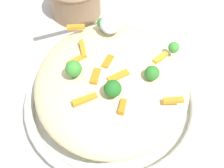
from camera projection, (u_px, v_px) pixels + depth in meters
ground_plane at (112, 107)px, 0.59m from camera, size 2.40×2.40×0.00m
serving_bowl at (112, 101)px, 0.57m from camera, size 0.33×0.33×0.04m
pasta_mound at (112, 82)px, 0.52m from camera, size 0.29×0.27×0.09m
carrot_piece_0 at (96, 76)px, 0.47m from camera, size 0.03×0.01×0.01m
carrot_piece_1 at (83, 49)px, 0.51m from camera, size 0.04×0.02×0.01m
carrot_piece_2 at (108, 62)px, 0.49m from camera, size 0.03×0.02×0.01m
carrot_piece_3 at (76, 27)px, 0.54m from camera, size 0.01×0.03×0.01m
carrot_piece_4 at (118, 76)px, 0.47m from camera, size 0.03×0.04×0.01m
carrot_piece_5 at (122, 107)px, 0.44m from camera, size 0.02×0.01×0.01m
carrot_piece_6 at (76, 60)px, 0.49m from camera, size 0.03×0.03×0.01m
carrot_piece_7 at (160, 58)px, 0.50m from camera, size 0.03×0.03×0.01m
carrot_piece_8 at (85, 99)px, 0.45m from camera, size 0.03×0.04×0.01m
carrot_piece_9 at (173, 100)px, 0.45m from camera, size 0.01×0.03×0.01m
broccoli_floret_0 at (102, 23)px, 0.54m from camera, size 0.02×0.02×0.02m
broccoli_floret_1 at (113, 89)px, 0.44m from camera, size 0.03×0.03×0.03m
broccoli_floret_2 at (152, 73)px, 0.47m from camera, size 0.02×0.02×0.03m
broccoli_floret_3 at (174, 47)px, 0.50m from camera, size 0.02×0.02×0.02m
broccoli_floret_4 at (74, 69)px, 0.46m from camera, size 0.03×0.03×0.03m
serving_spoon at (103, 9)px, 0.54m from camera, size 0.13×0.13×0.09m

